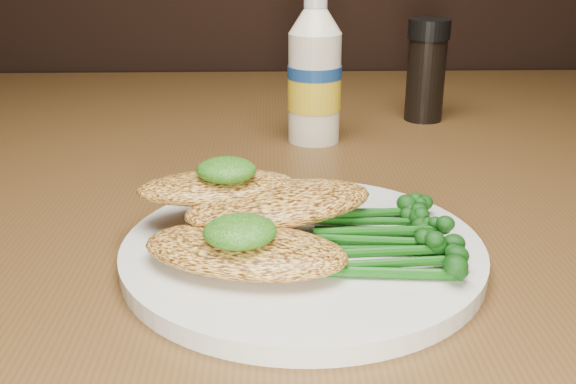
{
  "coord_description": "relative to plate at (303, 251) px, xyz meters",
  "views": [
    {
      "loc": [
        -0.12,
        0.42,
        0.95
      ],
      "look_at": [
        -0.11,
        0.84,
        0.79
      ],
      "focal_mm": 41.19,
      "sensor_mm": 36.0,
      "label": 1
    }
  ],
  "objects": [
    {
      "name": "plate",
      "position": [
        0.0,
        0.0,
        0.0
      ],
      "size": [
        0.24,
        0.24,
        0.01
      ],
      "primitive_type": "cylinder",
      "color": "silver",
      "rests_on": "dining_table"
    },
    {
      "name": "chicken_front",
      "position": [
        -0.04,
        -0.03,
        0.02
      ],
      "size": [
        0.14,
        0.1,
        0.02
      ],
      "primitive_type": "ellipsoid",
      "rotation": [
        0.0,
        0.0,
        -0.26
      ],
      "color": "#F7B14E",
      "rests_on": "plate"
    },
    {
      "name": "chicken_mid",
      "position": [
        -0.01,
        0.02,
        0.03
      ],
      "size": [
        0.15,
        0.11,
        0.02
      ],
      "primitive_type": "ellipsoid",
      "rotation": [
        0.0,
        0.0,
        0.39
      ],
      "color": "#F7B14E",
      "rests_on": "plate"
    },
    {
      "name": "chicken_back",
      "position": [
        -0.06,
        0.04,
        0.03
      ],
      "size": [
        0.12,
        0.07,
        0.02
      ],
      "primitive_type": "ellipsoid",
      "rotation": [
        0.0,
        0.0,
        0.15
      ],
      "color": "#F7B14E",
      "rests_on": "plate"
    },
    {
      "name": "pesto_front",
      "position": [
        -0.04,
        -0.04,
        0.03
      ],
      "size": [
        0.05,
        0.05,
        0.02
      ],
      "primitive_type": "ellipsoid",
      "rotation": [
        0.0,
        0.0,
        0.17
      ],
      "color": "black",
      "rests_on": "chicken_front"
    },
    {
      "name": "pesto_back",
      "position": [
        -0.05,
        0.03,
        0.05
      ],
      "size": [
        0.05,
        0.05,
        0.02
      ],
      "primitive_type": "ellipsoid",
      "rotation": [
        0.0,
        0.0,
        -0.27
      ],
      "color": "black",
      "rests_on": "chicken_back"
    },
    {
      "name": "broccolini_bundle",
      "position": [
        0.05,
        -0.01,
        0.02
      ],
      "size": [
        0.14,
        0.12,
        0.02
      ],
      "primitive_type": null,
      "rotation": [
        0.0,
        0.0,
        0.27
      ],
      "color": "#134F11",
      "rests_on": "plate"
    },
    {
      "name": "mayo_bottle",
      "position": [
        0.02,
        0.27,
        0.07
      ],
      "size": [
        0.07,
        0.07,
        0.15
      ],
      "primitive_type": null,
      "rotation": [
        0.0,
        0.0,
        -0.27
      ],
      "color": "white",
      "rests_on": "dining_table"
    },
    {
      "name": "pepper_grinder",
      "position": [
        0.16,
        0.35,
        0.05
      ],
      "size": [
        0.06,
        0.06,
        0.11
      ],
      "primitive_type": null,
      "rotation": [
        0.0,
        0.0,
        -0.4
      ],
      "color": "black",
      "rests_on": "dining_table"
    }
  ]
}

